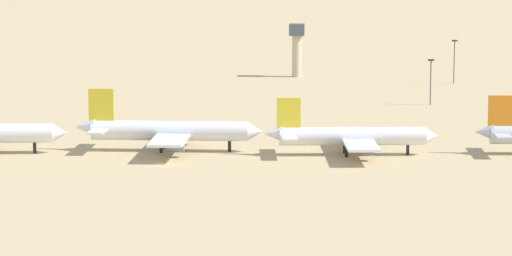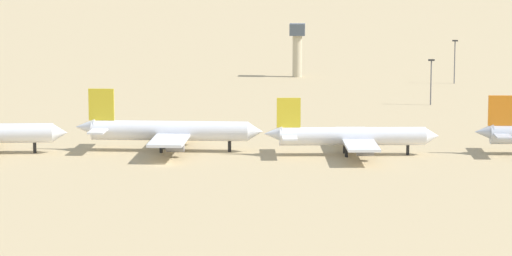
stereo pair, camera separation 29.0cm
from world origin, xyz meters
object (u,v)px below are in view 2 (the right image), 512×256
object	(u,v)px
control_tower	(297,45)
parked_jet_yellow_3	(168,131)
light_pole_west	(455,58)
light_pole_mid	(431,78)
parked_jet_yellow_4	(351,136)

from	to	relation	value
control_tower	parked_jet_yellow_3	bearing A→B (deg)	-98.68
parked_jet_yellow_3	light_pole_west	distance (m)	155.58
control_tower	light_pole_mid	xyz separation A→B (m)	(40.39, -70.29, -3.25)
parked_jet_yellow_4	control_tower	distance (m)	156.45
control_tower	light_pole_west	xyz separation A→B (m)	(51.72, -16.43, -2.64)
parked_jet_yellow_4	light_pole_mid	xyz separation A→B (m)	(23.18, 85.06, 3.54)
light_pole_west	light_pole_mid	bearing A→B (deg)	-101.88
parked_jet_yellow_4	light_pole_mid	distance (m)	88.24
parked_jet_yellow_3	light_pole_mid	distance (m)	104.18
light_pole_mid	parked_jet_yellow_4	bearing A→B (deg)	-105.24
parked_jet_yellow_4	light_pole_west	size ratio (longest dim) A/B	2.70
parked_jet_yellow_4	control_tower	world-z (taller)	control_tower
parked_jet_yellow_4	parked_jet_yellow_3	bearing A→B (deg)	171.18
control_tower	light_pole_mid	distance (m)	81.13
control_tower	light_pole_mid	world-z (taller)	control_tower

